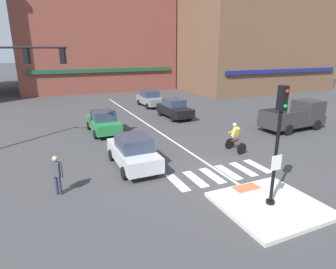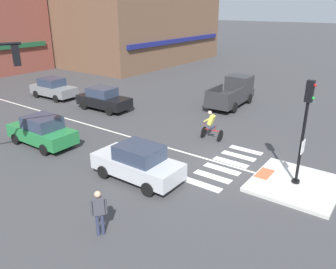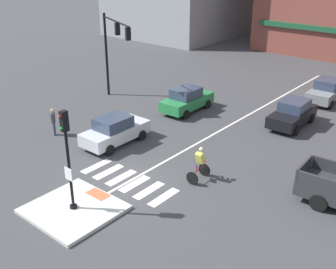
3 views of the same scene
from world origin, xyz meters
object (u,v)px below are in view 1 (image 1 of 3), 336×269
object	(u,v)px
signal_pole	(278,136)
pedestrian_at_curb_left	(57,172)
car_silver_westbound_near	(133,152)
car_black_eastbound_far	(174,109)
car_grey_eastbound_distant	(150,99)
cyclist	(235,137)
car_green_westbound_far	(103,122)
traffic_light_mast	(10,77)
pickup_truck_charcoal_cross_right	(297,116)

from	to	relation	value
signal_pole	pedestrian_at_curb_left	xyz separation A→B (m)	(-7.17, 4.30, -1.82)
car_silver_westbound_near	car_black_eastbound_far	world-z (taller)	same
car_grey_eastbound_distant	cyclist	distance (m)	15.09
signal_pole	car_silver_westbound_near	distance (m)	7.07
car_green_westbound_far	traffic_light_mast	bearing A→B (deg)	-162.16
signal_pole	car_grey_eastbound_distant	xyz separation A→B (m)	(3.02, 20.62, -1.99)
traffic_light_mast	car_silver_westbound_near	bearing A→B (deg)	-43.78
traffic_light_mast	pickup_truck_charcoal_cross_right	bearing A→B (deg)	-9.79
car_black_eastbound_far	cyclist	xyz separation A→B (m)	(-0.51, -9.23, 0.06)
traffic_light_mast	car_black_eastbound_far	size ratio (longest dim) A/B	1.46
signal_pole	car_silver_westbound_near	size ratio (longest dim) A/B	1.07
pedestrian_at_curb_left	car_green_westbound_far	bearing A→B (deg)	66.62
pickup_truck_charcoal_cross_right	pedestrian_at_curb_left	distance (m)	17.31
cyclist	traffic_light_mast	bearing A→B (deg)	154.81
signal_pole	pickup_truck_charcoal_cross_right	bearing A→B (deg)	38.12
car_silver_westbound_near	cyclist	distance (m)	6.07
car_grey_eastbound_distant	pickup_truck_charcoal_cross_right	distance (m)	14.61
car_grey_eastbound_distant	pedestrian_at_curb_left	world-z (taller)	pedestrian_at_curb_left
car_silver_westbound_near	car_grey_eastbound_distant	distance (m)	16.20
car_green_westbound_far	pedestrian_at_curb_left	world-z (taller)	pedestrian_at_curb_left
pickup_truck_charcoal_cross_right	car_silver_westbound_near	bearing A→B (deg)	-171.92
car_black_eastbound_far	pickup_truck_charcoal_cross_right	size ratio (longest dim) A/B	0.80
signal_pole	traffic_light_mast	bearing A→B (deg)	129.01
car_grey_eastbound_distant	cyclist	world-z (taller)	cyclist
car_silver_westbound_near	car_black_eastbound_far	size ratio (longest dim) A/B	0.99
traffic_light_mast	car_grey_eastbound_distant	size ratio (longest dim) A/B	1.46
traffic_light_mast	car_black_eastbound_far	xyz separation A→B (m)	(11.91, 3.87, -3.43)
car_silver_westbound_near	pickup_truck_charcoal_cross_right	world-z (taller)	pickup_truck_charcoal_cross_right
signal_pole	car_silver_westbound_near	xyz separation A→B (m)	(-3.51, 5.80, -1.99)
signal_pole	car_green_westbound_far	distance (m)	13.25
traffic_light_mast	car_silver_westbound_near	xyz separation A→B (m)	(5.33, -5.10, -3.43)
traffic_light_mast	signal_pole	bearing A→B (deg)	-50.99
signal_pole	pickup_truck_charcoal_cross_right	xyz separation A→B (m)	(9.80, 7.69, -1.82)
car_silver_westbound_near	pedestrian_at_curb_left	xyz separation A→B (m)	(-3.66, -1.50, 0.17)
car_grey_eastbound_distant	cyclist	bearing A→B (deg)	-91.74
pickup_truck_charcoal_cross_right	pedestrian_at_curb_left	xyz separation A→B (m)	(-16.97, -3.39, 0.00)
cyclist	pedestrian_at_curb_left	xyz separation A→B (m)	(-9.73, -1.24, 0.11)
signal_pole	pedestrian_at_curb_left	distance (m)	8.56
car_grey_eastbound_distant	signal_pole	bearing A→B (deg)	-98.33
signal_pole	car_black_eastbound_far	bearing A→B (deg)	78.25
car_black_eastbound_far	cyclist	distance (m)	9.24
car_black_eastbound_far	car_grey_eastbound_distant	world-z (taller)	same
car_green_westbound_far	pedestrian_at_curb_left	distance (m)	9.03
signal_pole	car_grey_eastbound_distant	distance (m)	20.94
car_grey_eastbound_distant	car_green_westbound_far	size ratio (longest dim) A/B	1.01
pickup_truck_charcoal_cross_right	cyclist	xyz separation A→B (m)	(-7.24, -2.14, -0.11)
car_black_eastbound_far	cyclist	size ratio (longest dim) A/B	2.47
car_silver_westbound_near	car_black_eastbound_far	distance (m)	11.13
signal_pole	car_grey_eastbound_distant	size ratio (longest dim) A/B	1.06
traffic_light_mast	pickup_truck_charcoal_cross_right	world-z (taller)	traffic_light_mast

